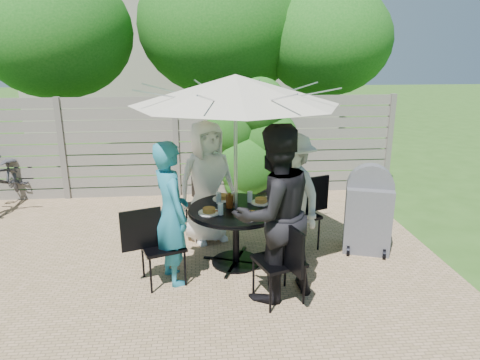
{
  "coord_description": "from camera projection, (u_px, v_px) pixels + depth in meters",
  "views": [
    {
      "loc": [
        0.45,
        -4.67,
        2.58
      ],
      "look_at": [
        0.92,
        0.42,
        1.05
      ],
      "focal_mm": 32.0,
      "sensor_mm": 36.0,
      "label": 1
    }
  ],
  "objects": [
    {
      "name": "backyard_envelope",
      "position": [
        188.0,
        51.0,
        14.23
      ],
      "size": [
        60.0,
        60.0,
        5.0
      ],
      "color": "#2E531A",
      "rests_on": "ground"
    },
    {
      "name": "patio_table",
      "position": [
        236.0,
        225.0,
        5.29
      ],
      "size": [
        1.52,
        1.52,
        0.76
      ],
      "rotation": [
        0.0,
        0.0,
        0.41
      ],
      "color": "black",
      "rests_on": "ground"
    },
    {
      "name": "umbrella",
      "position": [
        235.0,
        90.0,
        4.81
      ],
      "size": [
        3.19,
        3.19,
        2.35
      ],
      "rotation": [
        0.0,
        0.0,
        0.41
      ],
      "color": "silver",
      "rests_on": "ground"
    },
    {
      "name": "chair_back",
      "position": [
        204.0,
        218.0,
        6.16
      ],
      "size": [
        0.6,
        0.73,
        0.96
      ],
      "rotation": [
        0.0,
        0.0,
        5.08
      ],
      "color": "black",
      "rests_on": "ground"
    },
    {
      "name": "person_back",
      "position": [
        207.0,
        183.0,
        5.89
      ],
      "size": [
        0.99,
        0.84,
        1.72
      ],
      "primitive_type": "imported",
      "rotation": [
        0.0,
        0.0,
        6.7
      ],
      "color": "white",
      "rests_on": "ground"
    },
    {
      "name": "chair_left",
      "position": [
        162.0,
        261.0,
        4.91
      ],
      "size": [
        0.72,
        0.58,
        0.94
      ],
      "rotation": [
        0.0,
        0.0,
        6.62
      ],
      "color": "black",
      "rests_on": "ground"
    },
    {
      "name": "person_left",
      "position": [
        171.0,
        214.0,
        4.81
      ],
      "size": [
        0.61,
        0.72,
        1.68
      ],
      "primitive_type": "imported",
      "rotation": [
        0.0,
        0.0,
        8.27
      ],
      "color": "teal",
      "rests_on": "ground"
    },
    {
      "name": "chair_front",
      "position": [
        279.0,
        277.0,
        4.54
      ],
      "size": [
        0.58,
        0.73,
        0.96
      ],
      "rotation": [
        0.0,
        0.0,
        1.9
      ],
      "color": "black",
      "rests_on": "ground"
    },
    {
      "name": "person_front",
      "position": [
        274.0,
        214.0,
        4.47
      ],
      "size": [
        1.14,
        1.04,
        1.91
      ],
      "primitive_type": "imported",
      "rotation": [
        0.0,
        0.0,
        3.55
      ],
      "color": "black",
      "rests_on": "ground"
    },
    {
      "name": "chair_right",
      "position": [
        298.0,
        228.0,
        5.8
      ],
      "size": [
        0.75,
        0.61,
        0.99
      ],
      "rotation": [
        0.0,
        0.0,
        3.51
      ],
      "color": "black",
      "rests_on": "ground"
    },
    {
      "name": "person_right",
      "position": [
        292.0,
        193.0,
        5.59
      ],
      "size": [
        0.97,
        1.2,
        1.62
      ],
      "primitive_type": "imported",
      "rotation": [
        0.0,
        0.0,
        5.13
      ],
      "color": "beige",
      "rests_on": "ground"
    },
    {
      "name": "plate_back",
      "position": [
        223.0,
        198.0,
        5.51
      ],
      "size": [
        0.26,
        0.26,
        0.06
      ],
      "color": "white",
      "rests_on": "patio_table"
    },
    {
      "name": "plate_left",
      "position": [
        209.0,
        211.0,
        5.05
      ],
      "size": [
        0.26,
        0.26,
        0.06
      ],
      "color": "white",
      "rests_on": "patio_table"
    },
    {
      "name": "plate_front",
      "position": [
        251.0,
        216.0,
        4.91
      ],
      "size": [
        0.26,
        0.26,
        0.06
      ],
      "color": "white",
      "rests_on": "patio_table"
    },
    {
      "name": "plate_right",
      "position": [
        261.0,
        201.0,
        5.38
      ],
      "size": [
        0.26,
        0.26,
        0.06
      ],
      "color": "white",
      "rests_on": "patio_table"
    },
    {
      "name": "glass_back",
      "position": [
        219.0,
        198.0,
        5.37
      ],
      "size": [
        0.07,
        0.07,
        0.14
      ],
      "primitive_type": "cylinder",
      "color": "silver",
      "rests_on": "patio_table"
    },
    {
      "name": "glass_left",
      "position": [
        221.0,
        209.0,
        4.99
      ],
      "size": [
        0.07,
        0.07,
        0.14
      ],
      "primitive_type": "cylinder",
      "color": "silver",
      "rests_on": "patio_table"
    },
    {
      "name": "glass_right",
      "position": [
        250.0,
        197.0,
        5.41
      ],
      "size": [
        0.07,
        0.07,
        0.14
      ],
      "primitive_type": "cylinder",
      "color": "silver",
      "rests_on": "patio_table"
    },
    {
      "name": "syrup_jug",
      "position": [
        230.0,
        201.0,
        5.21
      ],
      "size": [
        0.09,
        0.09,
        0.16
      ],
      "primitive_type": "cylinder",
      "color": "#59280C",
      "rests_on": "patio_table"
    },
    {
      "name": "coffee_cup",
      "position": [
        234.0,
        197.0,
        5.43
      ],
      "size": [
        0.08,
        0.08,
        0.12
      ],
      "primitive_type": "cylinder",
      "color": "#C6B293",
      "rests_on": "patio_table"
    },
    {
      "name": "bicycle",
      "position": [
        2.0,
        178.0,
        7.22
      ],
      "size": [
        0.93,
        2.12,
        1.08
      ],
      "primitive_type": "imported",
      "rotation": [
        0.0,
        0.0,
        -0.11
      ],
      "color": "#333338",
      "rests_on": "ground"
    },
    {
      "name": "bbq_grill",
      "position": [
        368.0,
        212.0,
        5.65
      ],
      "size": [
        0.7,
        0.62,
        1.21
      ],
      "rotation": [
        0.0,
        0.0,
        -0.32
      ],
      "color": "#55555A",
      "rests_on": "ground"
    }
  ]
}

